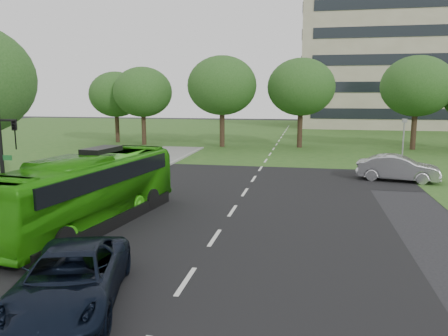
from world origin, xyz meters
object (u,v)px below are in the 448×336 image
office_building (425,51)px  tree_park_f (116,94)px  camera_pole (403,138)px  sedan (398,168)px  tree_park_a (143,92)px  tree_park_c (301,87)px  tree_park_d (417,86)px  suv (70,279)px  tree_park_b (222,86)px  bus (88,191)px  traffic_light (6,165)px

office_building → tree_park_f: size_ratio=5.05×
camera_pole → sedan: bearing=-114.1°
sedan → tree_park_a: bearing=67.3°
tree_park_c → tree_park_f: tree_park_c is taller
tree_park_a → office_building: bearing=43.9°
tree_park_a → tree_park_c: (16.69, 0.60, 0.49)m
tree_park_d → suv: bearing=-113.9°
suv → tree_park_b: bearing=79.0°
tree_park_c → tree_park_d: tree_park_d is taller
bus → camera_pole: bearing=54.2°
bus → traffic_light: 3.57m
camera_pole → tree_park_f: bearing=143.9°
tree_park_f → tree_park_d: bearing=-1.0°
tree_park_a → bus: bearing=-73.1°
bus → traffic_light: (-1.54, -2.86, 1.49)m
suv → tree_park_a: bearing=92.5°
bus → office_building: bearing=74.3°
bus → tree_park_c: bearing=82.4°
tree_park_b → office_building: bearing=51.9°
tree_park_d → traffic_light: bearing=-122.5°
tree_park_f → sedan: tree_park_f is taller
suv → traffic_light: traffic_light is taller
sedan → suv: sedan is taller
office_building → tree_park_d: (-8.35, -33.70, -6.31)m
tree_park_a → tree_park_b: 8.75m
tree_park_b → camera_pole: bearing=-37.9°
tree_park_a → tree_park_d: 27.81m
office_building → camera_pole: (-11.96, -47.02, -10.09)m
office_building → tree_park_b: office_building is taller
bus → suv: (3.00, -6.65, -0.73)m
tree_park_f → camera_pole: tree_park_f is taller
traffic_light → camera_pole: traffic_light is taller
sedan → bus: bearing=142.7°
tree_park_a → tree_park_c: bearing=2.1°
tree_park_b → tree_park_c: (7.97, 0.84, -0.16)m
office_building → camera_pole: size_ratio=10.74×
tree_park_a → tree_park_f: bearing=157.1°
tree_park_a → tree_park_c: 16.71m
tree_park_c → bus: size_ratio=0.85×
traffic_light → camera_pole: 25.64m
suv → tree_park_c: bearing=66.2°
camera_pole → tree_park_b: bearing=132.4°
suv → traffic_light: size_ratio=1.07×
tree_park_a → camera_pole: tree_park_a is taller
office_building → traffic_light: (-29.00, -66.17, -9.53)m
tree_park_b → tree_park_f: 12.72m
tree_park_f → suv: size_ratio=1.47×
suv → office_building: bearing=54.9°
office_building → tree_park_d: bearing=-103.9°
tree_park_d → camera_pole: size_ratio=2.45×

